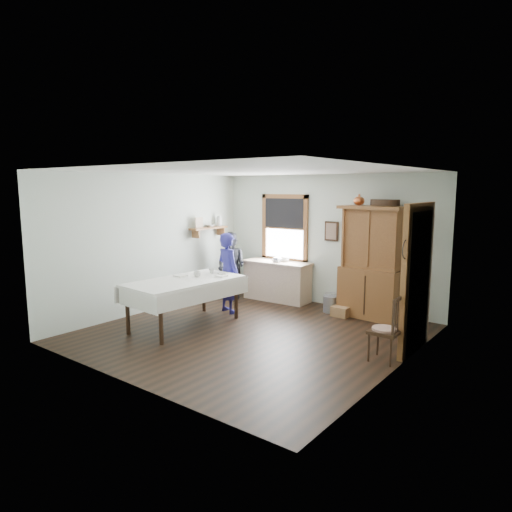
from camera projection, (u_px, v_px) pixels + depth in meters
name	position (u px, v px, depth m)	size (l,w,h in m)	color
room	(251.00, 254.00, 7.49)	(5.01, 5.01, 2.70)	black
window	(285.00, 224.00, 9.98)	(1.18, 0.07, 1.48)	white
doorway	(418.00, 275.00, 6.70)	(0.09, 1.14, 2.22)	#433830
wall_shelf	(210.00, 227.00, 10.09)	(0.24, 1.00, 0.44)	brown
framed_picture	(331.00, 231.00, 9.30)	(0.30, 0.04, 0.40)	#301C11
rug_beater	(406.00, 241.00, 6.19)	(0.27, 0.27, 0.01)	black
work_counter	(277.00, 281.00, 9.90)	(1.49, 0.57, 0.85)	#C9AF8B
china_hutch	(372.00, 262.00, 8.49)	(1.24, 0.59, 2.10)	brown
dining_table	(185.00, 303.00, 8.05)	(1.10, 2.08, 0.83)	white
spindle_chair	(385.00, 328.00, 6.41)	(0.44, 0.44, 0.95)	#301C11
pail	(331.00, 304.00, 8.98)	(0.30, 0.30, 0.33)	gray
wicker_basket	(341.00, 312.00, 8.68)	(0.33, 0.23, 0.19)	#9C7146
woman_blue	(228.00, 276.00, 8.90)	(0.53, 0.35, 1.46)	navy
figure_dark	(231.00, 268.00, 10.05)	(0.66, 0.51, 1.36)	black
table_cup_a	(197.00, 274.00, 8.25)	(0.12, 0.12, 0.10)	silver
table_cup_b	(211.00, 271.00, 8.58)	(0.10, 0.10, 0.09)	silver
table_bowl	(223.00, 274.00, 8.40)	(0.22, 0.22, 0.05)	silver
counter_book	(272.00, 260.00, 9.93)	(0.16, 0.22, 0.02)	#7F6555
counter_bowl	(285.00, 260.00, 9.86)	(0.20, 0.20, 0.06)	silver
shelf_bowl	(210.00, 226.00, 10.09)	(0.22, 0.22, 0.05)	silver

